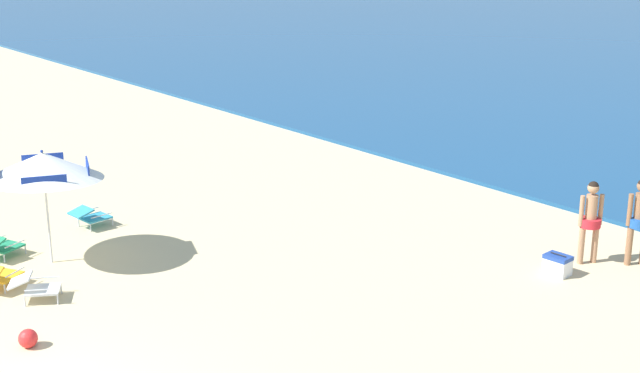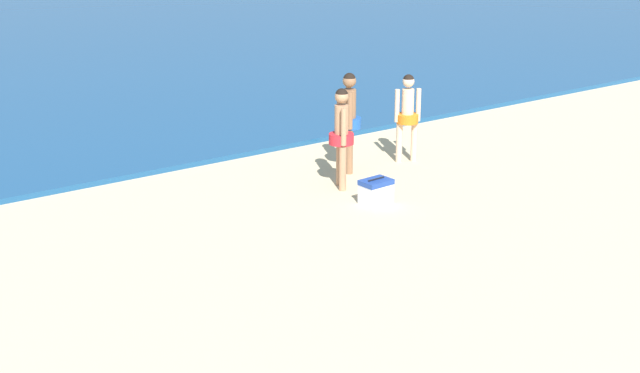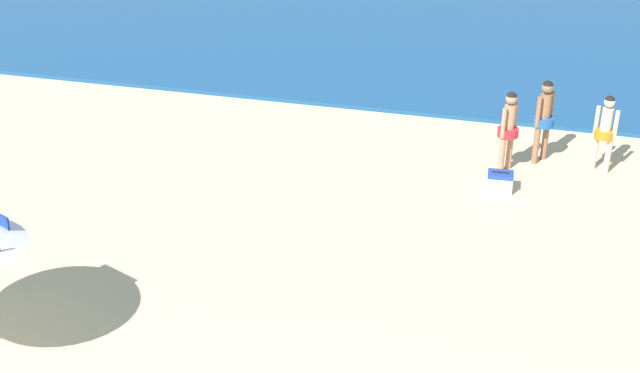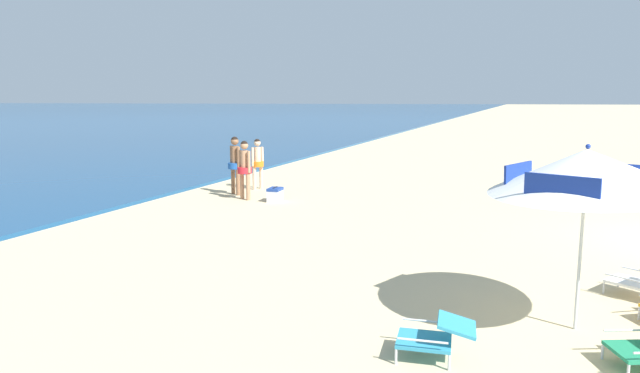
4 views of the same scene
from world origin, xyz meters
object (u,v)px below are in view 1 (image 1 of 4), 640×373
(person_wading_in, at_px, (591,216))
(cooler_box, at_px, (557,265))
(person_standing_beside, at_px, (640,216))
(beach_umbrella_striped_main, at_px, (43,166))
(lounge_chair_spare_folded, at_px, (0,245))
(lounge_chair_under_umbrella, at_px, (90,216))
(beach_ball, at_px, (28,338))
(lounge_chair_facing_sea, at_px, (35,286))

(person_wading_in, relative_size, cooler_box, 3.33)
(person_wading_in, bearing_deg, person_standing_beside, 45.03)
(beach_umbrella_striped_main, relative_size, person_standing_beside, 1.83)
(lounge_chair_spare_folded, relative_size, cooler_box, 1.94)
(lounge_chair_under_umbrella, height_order, beach_ball, lounge_chair_under_umbrella)
(beach_umbrella_striped_main, xyz_separation_m, person_standing_beside, (7.63, 8.93, -1.00))
(lounge_chair_facing_sea, distance_m, person_standing_beside, 11.66)
(lounge_chair_spare_folded, relative_size, person_wading_in, 0.58)
(lounge_chair_under_umbrella, height_order, lounge_chair_facing_sea, lounge_chair_facing_sea)
(lounge_chair_under_umbrella, xyz_separation_m, cooler_box, (8.37, 5.74, -0.08))
(lounge_chair_facing_sea, xyz_separation_m, person_wading_in, (5.40, 9.26, 0.72))
(lounge_chair_spare_folded, distance_m, person_wading_in, 11.92)
(beach_umbrella_striped_main, distance_m, person_standing_beside, 11.79)
(beach_umbrella_striped_main, bearing_deg, cooler_box, 46.40)
(beach_umbrella_striped_main, xyz_separation_m, lounge_chair_spare_folded, (-0.88, -0.69, -1.75))
(person_standing_beside, height_order, cooler_box, person_standing_beside)
(lounge_chair_under_umbrella, distance_m, person_standing_beside, 11.71)
(cooler_box, xyz_separation_m, beach_ball, (-3.69, -9.14, -0.05))
(beach_umbrella_striped_main, relative_size, lounge_chair_facing_sea, 3.22)
(cooler_box, bearing_deg, beach_ball, -111.98)
(cooler_box, distance_m, beach_ball, 9.85)
(beach_umbrella_striped_main, xyz_separation_m, lounge_chair_under_umbrella, (-1.43, 1.56, -1.75))
(lounge_chair_facing_sea, bearing_deg, beach_umbrella_striped_main, 147.37)
(person_standing_beside, bearing_deg, lounge_chair_facing_sea, -121.41)
(lounge_chair_under_umbrella, distance_m, lounge_chair_facing_sea, 3.94)
(beach_umbrella_striped_main, distance_m, lounge_chair_under_umbrella, 2.74)
(beach_umbrella_striped_main, distance_m, beach_ball, 4.18)
(lounge_chair_facing_sea, xyz_separation_m, beach_ball, (1.69, -0.84, -0.12))
(lounge_chair_under_umbrella, bearing_deg, person_standing_beside, 39.13)
(person_standing_beside, xyz_separation_m, person_wading_in, (-0.67, -0.67, -0.04))
(lounge_chair_under_umbrella, bearing_deg, person_wading_in, 38.61)
(person_wading_in, bearing_deg, lounge_chair_under_umbrella, -141.39)
(cooler_box, bearing_deg, lounge_chair_spare_folded, -134.41)
(lounge_chair_spare_folded, bearing_deg, lounge_chair_under_umbrella, 103.74)
(lounge_chair_under_umbrella, relative_size, cooler_box, 1.75)
(beach_umbrella_striped_main, bearing_deg, person_wading_in, 49.85)
(lounge_chair_spare_folded, bearing_deg, person_standing_beside, 48.50)
(beach_umbrella_striped_main, distance_m, cooler_box, 10.23)
(beach_umbrella_striped_main, relative_size, beach_ball, 10.37)
(lounge_chair_spare_folded, bearing_deg, person_wading_in, 48.77)
(beach_umbrella_striped_main, xyz_separation_m, beach_ball, (3.26, -1.85, -1.87))
(cooler_box, bearing_deg, beach_umbrella_striped_main, -133.60)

